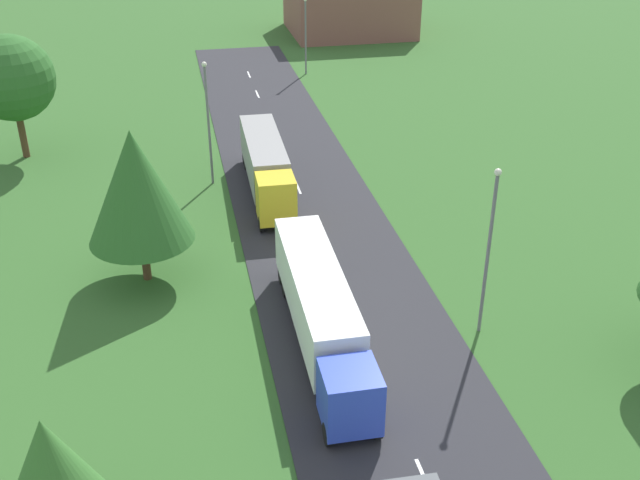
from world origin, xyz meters
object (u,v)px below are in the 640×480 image
(tree_elm, at_px, (136,187))
(truck_third, at_px, (266,165))
(lamppost_second, at_px, (489,246))
(tree_oak, at_px, (11,78))
(distant_building, at_px, (349,4))
(tree_maple, at_px, (51,473))
(lamppost_third, at_px, (208,118))
(truck_second, at_px, (321,309))
(lamppost_fourth, at_px, (306,32))

(tree_elm, bearing_deg, truck_third, 50.77)
(lamppost_second, bearing_deg, tree_oak, 131.40)
(tree_oak, height_order, distant_building, tree_oak)
(truck_third, bearing_deg, tree_maple, -110.51)
(truck_third, relative_size, distant_building, 0.88)
(tree_maple, bearing_deg, lamppost_second, 28.65)
(lamppost_third, distance_m, tree_elm, 13.71)
(lamppost_third, xyz_separation_m, tree_elm, (-4.80, -12.81, 0.83))
(lamppost_second, distance_m, distant_building, 66.59)
(lamppost_third, bearing_deg, truck_second, -79.88)
(lamppost_fourth, bearing_deg, distant_building, 63.06)
(truck_third, xyz_separation_m, tree_elm, (-8.51, -10.42, 3.70))
(lamppost_fourth, bearing_deg, tree_elm, -113.16)
(truck_second, bearing_deg, tree_maple, -135.24)
(lamppost_fourth, relative_size, tree_elm, 0.87)
(lamppost_fourth, height_order, tree_maple, lamppost_fourth)
(lamppost_second, height_order, lamppost_third, lamppost_second)
(lamppost_second, relative_size, distant_building, 0.61)
(lamppost_third, height_order, distant_building, lamppost_third)
(truck_second, height_order, lamppost_fourth, lamppost_fourth)
(lamppost_third, bearing_deg, tree_oak, 149.90)
(lamppost_fourth, bearing_deg, tree_oak, -144.97)
(lamppost_third, xyz_separation_m, distant_building, (21.07, 44.36, -1.50))
(distant_building, bearing_deg, truck_third, -110.38)
(lamppost_fourth, bearing_deg, lamppost_third, -114.38)
(truck_third, bearing_deg, lamppost_third, 147.14)
(tree_elm, bearing_deg, truck_second, -44.18)
(truck_third, relative_size, lamppost_fourth, 1.65)
(truck_second, relative_size, tree_maple, 2.16)
(distant_building, bearing_deg, truck_second, -104.79)
(lamppost_third, relative_size, tree_maple, 1.33)
(truck_third, xyz_separation_m, tree_oak, (-17.90, 10.62, 4.25))
(truck_third, bearing_deg, tree_elm, -129.23)
(tree_elm, relative_size, distant_building, 0.61)
(tree_maple, relative_size, tree_elm, 0.75)
(truck_third, height_order, lamppost_third, lamppost_third)
(truck_second, bearing_deg, lamppost_fourth, 80.15)
(truck_second, xyz_separation_m, distant_building, (17.30, 65.50, 1.36))
(tree_elm, distance_m, distant_building, 62.80)
(truck_second, distance_m, lamppost_third, 21.67)
(lamppost_second, height_order, tree_oak, tree_oak)
(tree_oak, bearing_deg, lamppost_fourth, 35.03)
(lamppost_third, xyz_separation_m, tree_maple, (-7.49, -32.32, -0.40))
(lamppost_second, xyz_separation_m, tree_maple, (-19.60, -10.71, -0.43))
(truck_second, bearing_deg, distant_building, 75.21)
(lamppost_second, distance_m, lamppost_third, 24.78)
(lamppost_third, xyz_separation_m, tree_oak, (-14.20, 8.23, 1.38))
(lamppost_second, bearing_deg, distant_building, 82.27)
(lamppost_second, bearing_deg, truck_second, 176.82)
(lamppost_fourth, relative_size, tree_maple, 1.16)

